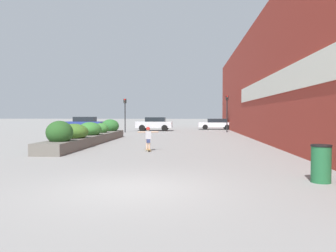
% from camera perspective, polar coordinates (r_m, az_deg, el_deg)
% --- Properties ---
extents(ground_plane, '(300.00, 300.00, 0.00)m').
position_cam_1_polar(ground_plane, '(8.23, -6.35, -10.76)').
color(ground_plane, gray).
extents(building_wall_right, '(0.67, 43.84, 8.72)m').
position_cam_1_polar(building_wall_right, '(27.47, 14.52, 7.18)').
color(building_wall_right, maroon).
rests_on(building_wall_right, ground_plane).
extents(planter_box, '(1.53, 13.37, 1.53)m').
position_cam_1_polar(planter_box, '(21.17, -13.48, -1.47)').
color(planter_box, '#605B54').
rests_on(planter_box, ground_plane).
extents(skateboard, '(0.40, 0.66, 0.10)m').
position_cam_1_polar(skateboard, '(16.36, -3.49, -4.18)').
color(skateboard, olive).
rests_on(skateboard, ground_plane).
extents(skateboarder, '(1.01, 0.42, 1.12)m').
position_cam_1_polar(skateboarder, '(16.30, -3.49, -1.70)').
color(skateboarder, tan).
rests_on(skateboarder, skateboard).
extents(trash_bin, '(0.53, 0.53, 1.02)m').
position_cam_1_polar(trash_bin, '(9.70, 25.10, -5.93)').
color(trash_bin, '#1E5B33').
rests_on(trash_bin, ground_plane).
extents(car_leftmost, '(4.68, 1.98, 1.59)m').
position_cam_1_polar(car_leftmost, '(42.29, -14.43, 0.55)').
color(car_leftmost, navy).
rests_on(car_leftmost, ground_plane).
extents(car_center_left, '(4.10, 2.07, 1.55)m').
position_cam_1_polar(car_center_left, '(37.60, -2.36, 0.43)').
color(car_center_left, '#BCBCC1').
rests_on(car_center_left, ground_plane).
extents(car_center_right, '(3.86, 1.97, 1.41)m').
position_cam_1_polar(car_center_right, '(43.03, 18.89, 0.41)').
color(car_center_right, navy).
rests_on(car_center_right, ground_plane).
extents(car_rightmost, '(4.30, 1.99, 1.35)m').
position_cam_1_polar(car_rightmost, '(41.45, 8.36, 0.40)').
color(car_rightmost, silver).
rests_on(car_rightmost, ground_plane).
extents(traffic_light_left, '(0.28, 0.30, 3.51)m').
position_cam_1_polar(traffic_light_left, '(34.52, -7.50, 2.87)').
color(traffic_light_left, black).
rests_on(traffic_light_left, ground_plane).
extents(traffic_light_right, '(0.28, 0.30, 3.83)m').
position_cam_1_polar(traffic_light_right, '(34.86, 10.24, 3.16)').
color(traffic_light_right, black).
rests_on(traffic_light_right, ground_plane).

